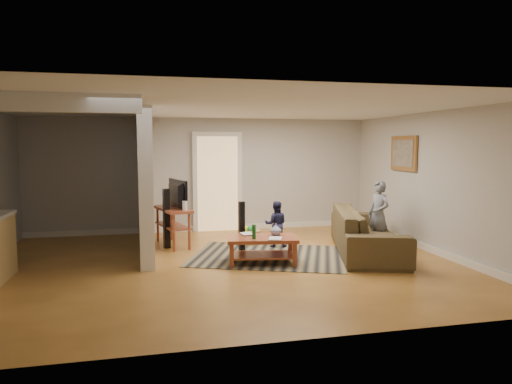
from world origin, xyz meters
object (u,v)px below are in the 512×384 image
(coffee_table, at_px, (263,243))
(toy_basket, at_px, (250,236))
(speaker_left, at_px, (242,228))
(toddler, at_px, (276,247))
(child, at_px, (378,247))
(sofa, at_px, (367,252))
(tv_console, at_px, (173,211))
(speaker_right, at_px, (167,219))

(coffee_table, xyz_separation_m, toy_basket, (0.09, 1.46, -0.19))
(speaker_left, distance_m, toddler, 0.96)
(coffee_table, distance_m, speaker_left, 0.74)
(speaker_left, distance_m, child, 2.64)
(sofa, bearing_deg, tv_console, 85.30)
(sofa, distance_m, child, 0.53)
(tv_console, xyz_separation_m, toddler, (1.87, -0.55, -0.66))
(speaker_right, xyz_separation_m, child, (3.87, -0.80, -0.56))
(speaker_right, distance_m, toddler, 2.11)
(sofa, distance_m, tv_console, 3.65)
(speaker_right, bearing_deg, toddler, -24.96)
(speaker_left, bearing_deg, coffee_table, -82.61)
(toddler, bearing_deg, sofa, 166.53)
(tv_console, height_order, speaker_right, speaker_right)
(toy_basket, xyz_separation_m, child, (2.29, -0.78, -0.15))
(speaker_left, bearing_deg, child, -10.41)
(tv_console, distance_m, child, 3.92)
(sofa, height_order, child, child)
(toy_basket, bearing_deg, speaker_left, -111.93)
(tv_console, height_order, speaker_left, tv_console)
(tv_console, bearing_deg, sofa, -37.78)
(sofa, relative_size, coffee_table, 2.19)
(speaker_right, bearing_deg, tv_console, 40.03)
(tv_console, relative_size, speaker_left, 1.32)
(coffee_table, xyz_separation_m, toddler, (0.52, 1.11, -0.34))
(toddler, bearing_deg, speaker_right, 4.40)
(speaker_left, xyz_separation_m, speaker_right, (-1.27, 0.77, 0.09))
(sofa, xyz_separation_m, tv_console, (-3.34, 1.33, 0.66))
(coffee_table, bearing_deg, toddler, 64.98)
(tv_console, relative_size, child, 0.99)
(tv_console, height_order, toy_basket, tv_console)
(toy_basket, bearing_deg, coffee_table, -93.49)
(tv_console, xyz_separation_m, speaker_right, (-0.13, -0.19, -0.11))
(speaker_right, xyz_separation_m, toddler, (2.00, -0.36, -0.56))
(sofa, bearing_deg, toddler, 78.97)
(speaker_left, relative_size, toy_basket, 2.23)
(speaker_right, relative_size, toddler, 1.28)
(child, bearing_deg, toddler, -123.48)
(toy_basket, relative_size, child, 0.34)
(tv_console, xyz_separation_m, speaker_left, (1.14, -0.96, -0.19))
(child, bearing_deg, tv_console, -125.14)
(toy_basket, height_order, toddler, toddler)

